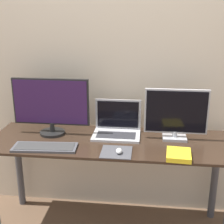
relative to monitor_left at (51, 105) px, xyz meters
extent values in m
cube|color=beige|center=(0.46, 0.27, 0.27)|extent=(7.00, 0.05, 2.50)
cube|color=#332319|center=(0.46, -0.08, -0.24)|extent=(1.77, 0.59, 0.02)
cylinder|color=#47474C|center=(-0.37, 0.15, -0.61)|extent=(0.06, 0.06, 0.73)
cylinder|color=#47474C|center=(1.28, 0.15, -0.61)|extent=(0.06, 0.06, 0.73)
cylinder|color=black|center=(0.00, 0.00, -0.22)|extent=(0.19, 0.19, 0.02)
cylinder|color=black|center=(0.00, 0.00, -0.17)|extent=(0.04, 0.04, 0.07)
cube|color=black|center=(0.00, 0.00, 0.03)|extent=(0.58, 0.02, 0.35)
cube|color=#331947|center=(0.00, -0.01, 0.03)|extent=(0.55, 0.01, 0.33)
cube|color=#B2B2B7|center=(0.92, 0.00, -0.22)|extent=(0.17, 0.12, 0.02)
cylinder|color=#B2B2B7|center=(0.92, 0.00, -0.19)|extent=(0.04, 0.04, 0.04)
cube|color=#B2B2B7|center=(0.92, 0.00, -0.01)|extent=(0.45, 0.02, 0.33)
cube|color=black|center=(0.92, -0.01, -0.01)|extent=(0.43, 0.01, 0.30)
cube|color=silver|center=(0.49, 0.00, -0.22)|extent=(0.35, 0.24, 0.02)
cube|color=#2D2D33|center=(0.49, -0.02, -0.21)|extent=(0.29, 0.13, 0.00)
cube|color=silver|center=(0.49, 0.12, -0.09)|extent=(0.35, 0.01, 0.24)
cube|color=black|center=(0.49, 0.11, -0.09)|extent=(0.32, 0.01, 0.21)
cube|color=#4C4C51|center=(0.03, -0.27, -0.22)|extent=(0.45, 0.19, 0.02)
cube|color=#383838|center=(0.03, -0.27, -0.21)|extent=(0.41, 0.15, 0.00)
cube|color=#47474C|center=(0.52, -0.28, -0.22)|extent=(0.21, 0.20, 0.00)
ellipsoid|color=silver|center=(0.54, -0.29, -0.21)|extent=(0.04, 0.07, 0.03)
cube|color=yellow|center=(0.93, -0.30, -0.21)|extent=(0.17, 0.20, 0.03)
cube|color=white|center=(0.93, -0.30, -0.21)|extent=(0.16, 0.19, 0.03)
camera|label=1|loc=(0.71, -2.16, 0.68)|focal=50.00mm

